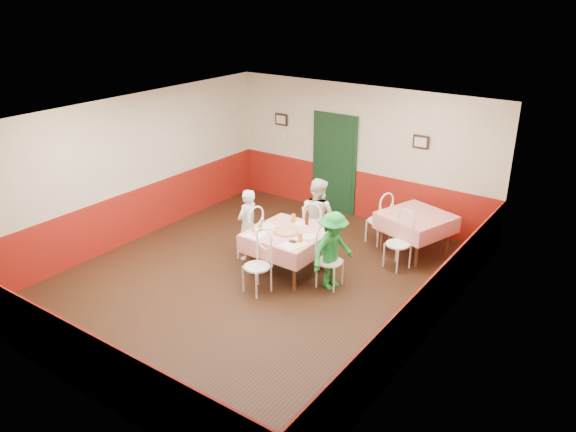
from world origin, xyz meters
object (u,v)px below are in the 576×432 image
Objects in this scene: wallet at (293,241)px; diner_left at (248,225)px; chair_right at (330,262)px; diner_far at (317,217)px; diner_right at (333,251)px; beer_bottle at (307,218)px; chair_near at (257,267)px; pizza at (286,232)px; chair_second_b at (398,244)px; glass_a at (261,227)px; chair_far at (315,232)px; second_table at (415,234)px; glass_b at (300,238)px; chair_second_a at (379,221)px; chair_left at (250,236)px; glass_c at (293,218)px; main_table at (288,252)px.

diner_left is at bearing 166.77° from wallet.
chair_right is 0.61× the size of diner_far.
diner_right is (1.80, -0.03, 0.00)m from diner_left.
beer_bottle is (-0.75, 0.44, 0.43)m from chair_right.
diner_far is at bearing 100.28° from beer_bottle.
pizza is (0.01, 0.81, 0.32)m from chair_near.
chair_right is 1.40m from chair_second_b.
diner_right reaches higher than glass_a.
pizza is at bearing 26.10° from glass_a.
chair_near is at bearing 78.06° from chair_far.
diner_right is at bearing -106.17° from second_table.
second_table is 10.18× the size of wallet.
glass_b is (-1.08, -1.45, 0.39)m from chair_second_b.
diner_right reaches higher than beer_bottle.
chair_far is 0.68× the size of diner_left.
chair_second_a is 1.06m from chair_second_b.
wallet is (-0.55, -0.27, 0.32)m from chair_right.
chair_right is 1.00× the size of chair_far.
glass_b reaches higher than glass_a.
chair_right is at bearing 96.35° from chair_left.
chair_right is 0.68× the size of diner_left.
wallet is (0.46, -0.68, -0.06)m from glass_c.
chair_second_b reaches higher than glass_a.
glass_c is 0.83m from wallet.
chair_near is at bearing 91.93° from diner_far.
diner_left is (-0.05, 0.00, 0.21)m from chair_left.
second_table is 2.10m from chair_right.
chair_near is (0.84, -0.86, 0.00)m from chair_left.
wallet is (0.30, -0.25, -0.00)m from pizza.
second_table is 2.59m from wallet.
chair_second_b is at bearing -31.55° from chair_right.
diner_far reaches higher than chair_second_a.
chair_near is at bearing 145.40° from diner_right.
diner_left is (-0.90, 0.06, -0.11)m from pizza.
chair_second_a is 5.97× the size of glass_b.
wallet reaches higher than main_table.
chair_left is 1.00× the size of chair_second_b.
glass_c reaches higher than wallet.
glass_c is (-0.16, 0.44, 0.06)m from pizza.
glass_a is (-0.39, 0.61, 0.38)m from chair_near.
chair_left is 1.32m from glass_b.
pizza is at bearing -126.24° from second_table.
chair_near reaches higher than pizza.
chair_left is at bearing -151.00° from glass_c.
glass_b is (0.40, -0.18, 0.06)m from pizza.
chair_second_b is 6.15× the size of glass_c.
chair_far is at bearing 39.29° from chair_right.
chair_near is 2.93m from chair_second_a.
chair_far is 0.61m from beer_bottle.
chair_right is 1.33m from glass_a.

